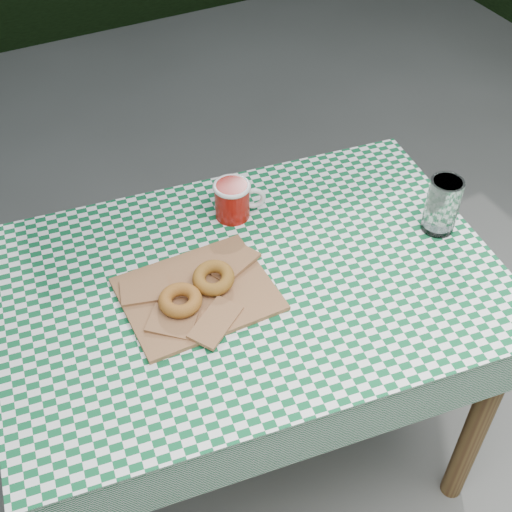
{
  "coord_description": "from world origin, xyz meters",
  "views": [
    {
      "loc": [
        -0.31,
        -1.01,
        1.89
      ],
      "look_at": [
        0.19,
        0.0,
        0.79
      ],
      "focal_mm": 47.89,
      "sensor_mm": 36.0,
      "label": 1
    }
  ],
  "objects_px": {
    "paper_bag": "(198,293)",
    "coffee_mug": "(232,200)",
    "drinking_glass": "(442,205)",
    "table": "(250,377)"
  },
  "relations": [
    {
      "from": "drinking_glass",
      "to": "coffee_mug",
      "type": "bearing_deg",
      "value": 148.24
    },
    {
      "from": "paper_bag",
      "to": "drinking_glass",
      "type": "xyz_separation_m",
      "value": [
        0.62,
        -0.05,
        0.06
      ]
    },
    {
      "from": "coffee_mug",
      "to": "drinking_glass",
      "type": "relative_size",
      "value": 1.19
    },
    {
      "from": "table",
      "to": "paper_bag",
      "type": "xyz_separation_m",
      "value": [
        -0.13,
        0.01,
        0.39
      ]
    },
    {
      "from": "paper_bag",
      "to": "coffee_mug",
      "type": "height_order",
      "value": "coffee_mug"
    },
    {
      "from": "drinking_glass",
      "to": "paper_bag",
      "type": "bearing_deg",
      "value": 175.02
    },
    {
      "from": "coffee_mug",
      "to": "drinking_glass",
      "type": "xyz_separation_m",
      "value": [
        0.43,
        -0.27,
        0.02
      ]
    },
    {
      "from": "coffee_mug",
      "to": "drinking_glass",
      "type": "height_order",
      "value": "drinking_glass"
    },
    {
      "from": "paper_bag",
      "to": "coffee_mug",
      "type": "distance_m",
      "value": 0.29
    },
    {
      "from": "paper_bag",
      "to": "coffee_mug",
      "type": "xyz_separation_m",
      "value": [
        0.19,
        0.21,
        0.04
      ]
    }
  ]
}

